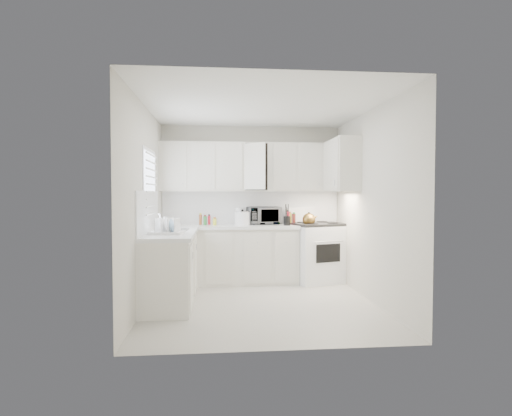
{
  "coord_description": "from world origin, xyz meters",
  "views": [
    {
      "loc": [
        -0.55,
        -5.31,
        1.47
      ],
      "look_at": [
        0.0,
        0.7,
        1.25
      ],
      "focal_mm": 28.52,
      "sensor_mm": 36.0,
      "label": 1
    }
  ],
  "objects": [
    {
      "name": "wall_front",
      "position": [
        0.0,
        -1.6,
        1.3
      ],
      "size": [
        3.0,
        0.0,
        3.0
      ],
      "primitive_type": "plane",
      "rotation": [
        -1.57,
        0.0,
        0.0
      ],
      "color": "beige",
      "rests_on": "ground"
    },
    {
      "name": "wall_back",
      "position": [
        0.0,
        1.6,
        1.3
      ],
      "size": [
        3.0,
        0.0,
        3.0
      ],
      "primitive_type": "plane",
      "rotation": [
        1.57,
        0.0,
        0.0
      ],
      "color": "beige",
      "rests_on": "ground"
    },
    {
      "name": "tea_kettle",
      "position": [
        0.9,
        1.12,
        1.06
      ],
      "size": [
        0.32,
        0.29,
        0.24
      ],
      "primitive_type": null,
      "rotation": [
        0.0,
        0.0,
        -0.34
      ],
      "color": "olive",
      "rests_on": "stove"
    },
    {
      "name": "countertop_left",
      "position": [
        -1.19,
        0.2,
        0.93
      ],
      "size": [
        0.64,
        1.62,
        0.05
      ],
      "primitive_type": "cube",
      "color": "silver",
      "rests_on": "lower_cabinets_left"
    },
    {
      "name": "spice_left_0",
      "position": [
        -0.85,
        1.42,
        1.02
      ],
      "size": [
        0.06,
        0.06,
        0.13
      ],
      "primitive_type": "cylinder",
      "color": "#9F542B",
      "rests_on": "countertop_back"
    },
    {
      "name": "upper_cabinets_back",
      "position": [
        0.0,
        1.44,
        1.5
      ],
      "size": [
        3.0,
        0.33,
        0.8
      ],
      "primitive_type": null,
      "color": "beige",
      "rests_on": "wall_back"
    },
    {
      "name": "lower_cabinets_back",
      "position": [
        -0.39,
        1.3,
        0.45
      ],
      "size": [
        2.22,
        0.6,
        0.9
      ],
      "primitive_type": null,
      "color": "beige",
      "rests_on": "floor"
    },
    {
      "name": "wall_right",
      "position": [
        1.5,
        0.0,
        1.3
      ],
      "size": [
        0.0,
        3.2,
        3.2
      ],
      "primitive_type": "plane",
      "rotation": [
        1.57,
        0.0,
        -1.57
      ],
      "color": "beige",
      "rests_on": "ground"
    },
    {
      "name": "sink",
      "position": [
        -1.19,
        0.55,
        1.07
      ],
      "size": [
        0.42,
        0.38,
        0.3
      ],
      "primitive_type": null,
      "color": "gray",
      "rests_on": "countertop_left"
    },
    {
      "name": "wall_left",
      "position": [
        -1.5,
        0.0,
        1.3
      ],
      "size": [
        0.0,
        3.2,
        3.2
      ],
      "primitive_type": "plane",
      "rotation": [
        1.57,
        0.0,
        1.57
      ],
      "color": "beige",
      "rests_on": "ground"
    },
    {
      "name": "countertop_back",
      "position": [
        -0.39,
        1.29,
        0.93
      ],
      "size": [
        2.24,
        0.64,
        0.05
      ],
      "primitive_type": "cube",
      "color": "silver",
      "rests_on": "lower_cabinets_back"
    },
    {
      "name": "backsplash_back",
      "position": [
        0.0,
        1.59,
        1.23
      ],
      "size": [
        2.98,
        0.02,
        0.55
      ],
      "primitive_type": "cube",
      "color": "silver",
      "rests_on": "wall_back"
    },
    {
      "name": "lower_cabinets_left",
      "position": [
        -1.2,
        0.2,
        0.45
      ],
      "size": [
        0.6,
        1.6,
        0.9
      ],
      "primitive_type": null,
      "color": "beige",
      "rests_on": "floor"
    },
    {
      "name": "paper_towel",
      "position": [
        -0.21,
        1.46,
        1.08
      ],
      "size": [
        0.12,
        0.12,
        0.27
      ],
      "primitive_type": "cylinder",
      "color": "white",
      "rests_on": "countertop_back"
    },
    {
      "name": "rice_cooker",
      "position": [
        -0.17,
        1.31,
        1.08
      ],
      "size": [
        0.32,
        0.32,
        0.25
      ],
      "primitive_type": null,
      "rotation": [
        0.0,
        0.0,
        0.3
      ],
      "color": "white",
      "rests_on": "countertop_back"
    },
    {
      "name": "utensil_crock",
      "position": [
        0.54,
        1.15,
        1.13
      ],
      "size": [
        0.14,
        0.14,
        0.36
      ],
      "primitive_type": null,
      "rotation": [
        0.0,
        0.0,
        0.19
      ],
      "color": "black",
      "rests_on": "countertop_back"
    },
    {
      "name": "frying_pan",
      "position": [
        1.26,
        1.44,
        0.96
      ],
      "size": [
        0.29,
        0.43,
        0.04
      ],
      "primitive_type": null,
      "rotation": [
        0.0,
        0.0,
        -0.13
      ],
      "color": "black",
      "rests_on": "stove"
    },
    {
      "name": "stove",
      "position": [
        1.08,
        1.28,
        0.62
      ],
      "size": [
        0.97,
        0.87,
        1.25
      ],
      "primitive_type": null,
      "rotation": [
        0.0,
        0.0,
        0.3
      ],
      "color": "white",
      "rests_on": "floor"
    },
    {
      "name": "spice_left_2",
      "position": [
        -0.7,
        1.42,
        1.02
      ],
      "size": [
        0.06,
        0.06,
        0.13
      ],
      "primitive_type": "cylinder",
      "color": "red",
      "rests_on": "countertop_back"
    },
    {
      "name": "upper_cabinets_right",
      "position": [
        1.33,
        0.82,
        1.5
      ],
      "size": [
        0.33,
        0.9,
        0.8
      ],
      "primitive_type": null,
      "color": "beige",
      "rests_on": "wall_right"
    },
    {
      "name": "spice_left_3",
      "position": [
        -0.62,
        1.33,
        1.02
      ],
      "size": [
        0.06,
        0.06,
        0.13
      ],
      "primitive_type": "cylinder",
      "color": "yellow",
      "rests_on": "countertop_back"
    },
    {
      "name": "sauce_right_0",
      "position": [
        0.58,
        1.46,
        1.05
      ],
      "size": [
        0.06,
        0.06,
        0.19
      ],
      "primitive_type": "cylinder",
      "color": "red",
      "rests_on": "countertop_back"
    },
    {
      "name": "backsplash_left",
      "position": [
        -1.49,
        0.2,
        1.23
      ],
      "size": [
        0.02,
        1.6,
        0.55
      ],
      "primitive_type": "cube",
      "color": "silver",
      "rests_on": "wall_left"
    },
    {
      "name": "microwave",
      "position": [
        0.2,
        1.44,
        1.13
      ],
      "size": [
        0.57,
        0.38,
        0.36
      ],
      "primitive_type": "imported",
      "rotation": [
        0.0,
        0.0,
        0.18
      ],
      "color": "gray",
      "rests_on": "countertop_back"
    },
    {
      "name": "spice_left_1",
      "position": [
        -0.78,
        1.33,
        1.02
      ],
      "size": [
        0.06,
        0.06,
        0.13
      ],
      "primitive_type": "cylinder",
      "color": "#297D34",
      "rests_on": "countertop_back"
    },
    {
      "name": "ceiling",
      "position": [
        0.0,
        0.0,
        2.6
      ],
      "size": [
        3.2,
        3.2,
        0.0
      ],
      "primitive_type": "plane",
      "rotation": [
        3.14,
        0.0,
        0.0
      ],
      "color": "white",
      "rests_on": "ground"
    },
    {
      "name": "window_blinds",
      "position": [
        -1.48,
        0.35,
        1.55
      ],
      "size": [
        0.06,
        0.96,
        1.06
      ],
      "primitive_type": null,
      "color": "white",
      "rests_on": "wall_left"
    },
    {
      "name": "floor",
      "position": [
        0.0,
        0.0,
        0.0
      ],
      "size": [
        3.2,
        3.2,
        0.0
      ],
      "primitive_type": "plane",
      "color": "#BAB5AA",
      "rests_on": "ground"
    },
    {
      "name": "sauce_right_2",
      "position": [
        0.69,
        1.46,
        1.05
      ],
      "size": [
        0.06,
        0.06,
        0.19
      ],
      "primitive_type": "cylinder",
      "color": "#5B201A",
      "rests_on": "countertop_back"
    },
    {
      "name": "sauce_right_1",
      "position": [
        0.64,
        1.4,
        1.05
      ],
      "size": [
        0.06,
        0.06,
        0.19
      ],
      "primitive_type": "cylinder",
      "color": "yellow",
      "rests_on": "countertop_back"
    },
    {
      "name": "dish_rack",
      "position": [
        -1.22,
        -0.04,
        1.07
      ],
      "size": [
        0.46,
        0.37,
        0.23
      ],
      "primitive_type": null,
      "rotation": [
        0.0,
        0.0,
        -0.14
      ],
      "color": "white",
      "rests_on": "countertop_left"
    }
  ]
}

